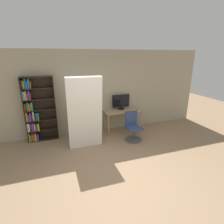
{
  "coord_description": "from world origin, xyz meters",
  "views": [
    {
      "loc": [
        -1.15,
        -2.73,
        2.51
      ],
      "look_at": [
        0.29,
        1.55,
        1.05
      ],
      "focal_mm": 28.0,
      "sensor_mm": 36.0,
      "label": 1
    }
  ],
  "objects_px": {
    "bookshelf": "(36,111)",
    "mattress_near": "(85,114)",
    "office_chair": "(133,129)",
    "monitor": "(121,102)"
  },
  "relations": [
    {
      "from": "bookshelf",
      "to": "mattress_near",
      "type": "xyz_separation_m",
      "value": [
        1.3,
        -0.92,
        0.06
      ]
    },
    {
      "from": "office_chair",
      "to": "mattress_near",
      "type": "bearing_deg",
      "value": 179.95
    },
    {
      "from": "mattress_near",
      "to": "monitor",
      "type": "bearing_deg",
      "value": 32.95
    },
    {
      "from": "monitor",
      "to": "office_chair",
      "type": "bearing_deg",
      "value": -86.88
    },
    {
      "from": "monitor",
      "to": "mattress_near",
      "type": "bearing_deg",
      "value": -147.05
    },
    {
      "from": "monitor",
      "to": "mattress_near",
      "type": "distance_m",
      "value": 1.67
    },
    {
      "from": "bookshelf",
      "to": "monitor",
      "type": "bearing_deg",
      "value": -0.28
    },
    {
      "from": "monitor",
      "to": "mattress_near",
      "type": "relative_size",
      "value": 0.31
    },
    {
      "from": "monitor",
      "to": "office_chair",
      "type": "height_order",
      "value": "monitor"
    },
    {
      "from": "office_chair",
      "to": "bookshelf",
      "type": "distance_m",
      "value": 2.97
    }
  ]
}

